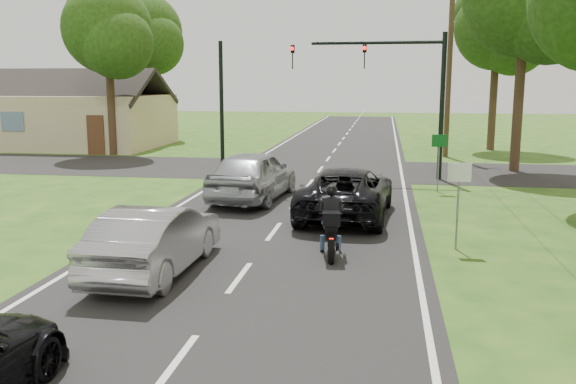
% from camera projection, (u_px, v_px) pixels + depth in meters
% --- Properties ---
extents(ground, '(140.00, 140.00, 0.00)m').
position_uv_depth(ground, '(240.00, 278.00, 12.69)').
color(ground, '#224F16').
rests_on(ground, ground).
extents(road, '(8.00, 100.00, 0.01)m').
position_uv_depth(road, '(303.00, 193.00, 22.41)').
color(road, black).
rests_on(road, ground).
extents(cross_road, '(60.00, 7.00, 0.01)m').
position_uv_depth(cross_road, '(320.00, 170.00, 28.24)').
color(cross_road, black).
rests_on(cross_road, ground).
extents(motorcycle_rider, '(0.59, 1.97, 1.70)m').
position_uv_depth(motorcycle_rider, '(331.00, 228.00, 14.18)').
color(motorcycle_rider, black).
rests_on(motorcycle_rider, ground).
extents(dark_suv, '(2.83, 5.53, 1.50)m').
position_uv_depth(dark_suv, '(347.00, 192.00, 18.30)').
color(dark_suv, black).
rests_on(dark_suv, road).
extents(silver_sedan, '(1.63, 4.47, 1.46)m').
position_uv_depth(silver_sedan, '(155.00, 239.00, 12.91)').
color(silver_sedan, '#A4A3A8').
rests_on(silver_sedan, road).
extents(silver_suv, '(2.56, 5.30, 1.74)m').
position_uv_depth(silver_suv, '(253.00, 175.00, 20.88)').
color(silver_suv, '#A1A4A9').
rests_on(silver_suv, road).
extents(traffic_signal, '(6.38, 0.44, 6.00)m').
position_uv_depth(traffic_signal, '(397.00, 79.00, 25.04)').
color(traffic_signal, black).
rests_on(traffic_signal, ground).
extents(signal_pole_far, '(0.20, 0.20, 6.00)m').
position_uv_depth(signal_pole_far, '(222.00, 102.00, 30.45)').
color(signal_pole_far, black).
rests_on(signal_pole_far, ground).
extents(utility_pole_far, '(1.60, 0.28, 10.00)m').
position_uv_depth(utility_pole_far, '(450.00, 61.00, 32.20)').
color(utility_pole_far, brown).
rests_on(utility_pole_far, ground).
extents(sign_white, '(0.55, 0.07, 2.12)m').
position_uv_depth(sign_white, '(459.00, 185.00, 14.58)').
color(sign_white, slate).
rests_on(sign_white, ground).
extents(sign_green, '(0.55, 0.07, 2.12)m').
position_uv_depth(sign_green, '(439.00, 149.00, 22.32)').
color(sign_green, slate).
rests_on(sign_green, ground).
extents(tree_row_d, '(5.76, 5.58, 10.45)m').
position_uv_depth(tree_row_d, '(534.00, 1.00, 26.24)').
color(tree_row_d, '#332316').
rests_on(tree_row_d, ground).
extents(tree_row_e, '(5.28, 5.12, 9.61)m').
position_uv_depth(tree_row_e, '(503.00, 32.00, 35.06)').
color(tree_row_e, '#332316').
rests_on(tree_row_e, ground).
extents(tree_left_near, '(5.12, 4.96, 9.22)m').
position_uv_depth(tree_left_near, '(111.00, 34.00, 32.56)').
color(tree_left_near, '#332316').
rests_on(tree_left_near, ground).
extents(tree_left_far, '(5.76, 5.58, 10.14)m').
position_uv_depth(tree_left_far, '(146.00, 36.00, 42.44)').
color(tree_left_far, '#332316').
rests_on(tree_left_far, ground).
extents(house, '(10.20, 8.00, 4.84)m').
position_uv_depth(house, '(80.00, 118.00, 38.16)').
color(house, '#C4B788').
rests_on(house, ground).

